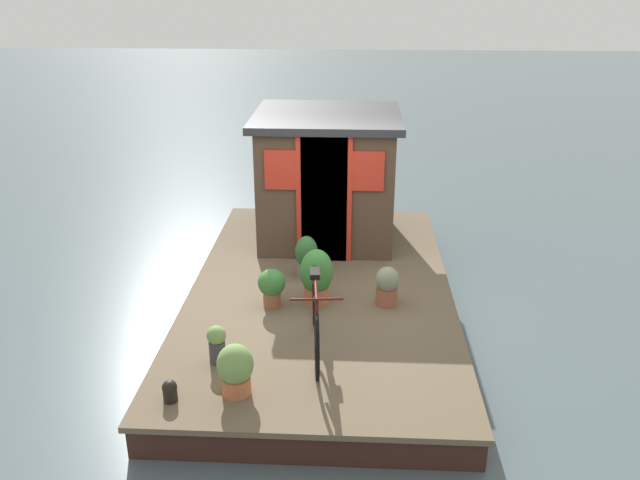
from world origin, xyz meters
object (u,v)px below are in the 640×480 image
object	(u,v)px
potted_plant_lavender	(387,285)
mooring_bollard	(170,391)
potted_plant_thyme	(306,256)
houseboat_cabin	(327,176)
potted_plant_fern	(217,343)
potted_plant_succulent	(272,286)
potted_plant_rosemary	(317,276)
potted_plant_mint	(235,369)
bicycle	(316,315)

from	to	relation	value
potted_plant_lavender	mooring_bollard	xyz separation A→B (m)	(-1.97, 2.02, -0.13)
potted_plant_thyme	houseboat_cabin	bearing A→B (deg)	-7.86
houseboat_cabin	potted_plant_fern	distance (m)	3.61
potted_plant_thyme	potted_plant_lavender	distance (m)	1.20
potted_plant_succulent	potted_plant_fern	bearing A→B (deg)	161.64
houseboat_cabin	potted_plant_rosemary	world-z (taller)	houseboat_cabin
potted_plant_thyme	potted_plant_mint	size ratio (longest dim) A/B	1.11
potted_plant_mint	bicycle	bearing A→B (deg)	-39.36
potted_plant_lavender	potted_plant_mint	distance (m)	2.33
potted_plant_thyme	potted_plant_succulent	size ratio (longest dim) A/B	1.21
houseboat_cabin	bicycle	xyz separation A→B (m)	(-3.09, -0.02, -0.54)
potted_plant_mint	potted_plant_fern	bearing A→B (deg)	28.52
potted_plant_fern	mooring_bollard	distance (m)	0.73
potted_plant_fern	potted_plant_mint	distance (m)	0.57
mooring_bollard	houseboat_cabin	bearing A→B (deg)	-16.92
potted_plant_thyme	potted_plant_mint	world-z (taller)	potted_plant_thyme
bicycle	potted_plant_fern	distance (m)	1.02
potted_plant_thyme	mooring_bollard	distance (m)	2.85
houseboat_cabin	potted_plant_rosemary	size ratio (longest dim) A/B	3.06
bicycle	potted_plant_mint	xyz separation A→B (m)	(-0.83, 0.68, -0.11)
potted_plant_thyme	mooring_bollard	bearing A→B (deg)	158.54
potted_plant_thyme	potted_plant_mint	xyz separation A→B (m)	(-2.50, 0.47, -0.03)
potted_plant_rosemary	potted_plant_lavender	size ratio (longest dim) A/B	1.41
potted_plant_rosemary	potted_plant_fern	xyz separation A→B (m)	(-1.33, 0.91, -0.12)
bicycle	potted_plant_rosemary	bearing A→B (deg)	2.76
potted_plant_fern	potted_plant_lavender	bearing A→B (deg)	-52.63
houseboat_cabin	potted_plant_succulent	distance (m)	2.37
potted_plant_fern	potted_plant_mint	bearing A→B (deg)	-151.48
potted_plant_rosemary	potted_plant_succulent	xyz separation A→B (m)	(-0.13, 0.51, -0.08)
houseboat_cabin	potted_plant_lavender	bearing A→B (deg)	-159.47
potted_plant_thyme	potted_plant_lavender	size ratio (longest dim) A/B	1.18
houseboat_cabin	potted_plant_lavender	xyz separation A→B (m)	(-2.10, -0.79, -0.67)
bicycle	potted_plant_thyme	size ratio (longest dim) A/B	3.08
potted_plant_fern	potted_plant_thyme	bearing A→B (deg)	-20.32
potted_plant_fern	potted_plant_succulent	xyz separation A→B (m)	(1.20, -0.40, 0.04)
potted_plant_succulent	bicycle	bearing A→B (deg)	-147.45
houseboat_cabin	potted_plant_mint	bearing A→B (deg)	170.42
mooring_bollard	potted_plant_mint	bearing A→B (deg)	-75.51
potted_plant_thyme	potted_plant_lavender	xyz separation A→B (m)	(-0.68, -0.98, -0.05)
potted_plant_fern	potted_plant_succulent	world-z (taller)	potted_plant_succulent
bicycle	potted_plant_lavender	distance (m)	1.26
potted_plant_thyme	potted_plant_succulent	bearing A→B (deg)	156.82
houseboat_cabin	potted_plant_lavender	distance (m)	2.34
potted_plant_lavender	potted_plant_mint	world-z (taller)	potted_plant_mint
potted_plant_succulent	potted_plant_mint	xyz separation A→B (m)	(-1.70, 0.12, -0.00)
houseboat_cabin	potted_plant_thyme	world-z (taller)	houseboat_cabin
houseboat_cabin	potted_plant_mint	size ratio (longest dim) A/B	4.03
houseboat_cabin	mooring_bollard	bearing A→B (deg)	163.08
potted_plant_rosemary	potted_plant_mint	distance (m)	1.94
potted_plant_fern	bicycle	bearing A→B (deg)	-71.08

